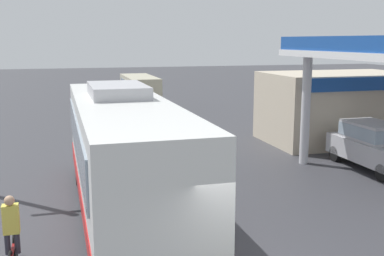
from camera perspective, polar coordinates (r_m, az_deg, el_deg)
name	(u,v)px	position (r m, az deg, el deg)	size (l,w,h in m)	color
ground	(121,126)	(27.99, -8.59, 0.25)	(120.00, 120.00, 0.00)	#38383D
lane_divider_stripe	(134,144)	(23.13, -6.99, -1.88)	(0.16, 50.00, 0.01)	#D8CC4C
coach_bus_main	(124,157)	(13.49, -8.25, -3.46)	(2.60, 11.04, 3.69)	white
gas_station_roadside	(363,93)	(22.66, 19.98, 4.02)	(9.10, 11.95, 5.10)	#194799
car_at_pump	(374,143)	(19.64, 21.13, -1.75)	(1.70, 4.20, 1.82)	#B2B2B7
minibus_opposing_lane	(140,90)	(33.91, -6.33, 4.61)	(2.04, 6.13, 2.44)	#BFB799
cyclist_on_shoulder	(12,237)	(11.13, -20.95, -12.24)	(0.34, 1.82, 1.72)	black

